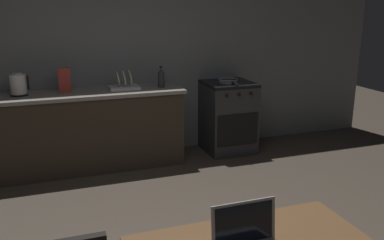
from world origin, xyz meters
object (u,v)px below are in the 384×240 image
at_px(electric_kettle, 18,85).
at_px(frying_pan, 229,81).
at_px(dish_rack, 124,85).
at_px(stove_oven, 228,117).
at_px(bottle, 161,78).
at_px(cereal_box, 64,80).

height_order(electric_kettle, frying_pan, electric_kettle).
xyz_separation_m(electric_kettle, dish_rack, (1.12, -0.00, -0.07)).
bearing_deg(electric_kettle, dish_rack, -0.00).
relative_size(stove_oven, dish_rack, 2.65).
xyz_separation_m(electric_kettle, bottle, (1.55, -0.05, -0.00)).
height_order(stove_oven, bottle, bottle).
distance_m(stove_oven, frying_pan, 0.48).
height_order(frying_pan, dish_rack, dish_rack).
relative_size(stove_oven, bottle, 3.65).
bearing_deg(bottle, stove_oven, 3.06).
xyz_separation_m(stove_oven, dish_rack, (-1.32, 0.00, 0.50)).
height_order(electric_kettle, bottle, bottle).
bearing_deg(electric_kettle, cereal_box, 2.43).
distance_m(electric_kettle, cereal_box, 0.47).
distance_m(stove_oven, bottle, 1.06).
relative_size(stove_oven, frying_pan, 2.15).
height_order(frying_pan, cereal_box, cereal_box).
distance_m(electric_kettle, bottle, 1.55).
relative_size(bottle, dish_rack, 0.73).
height_order(stove_oven, frying_pan, frying_pan).
bearing_deg(stove_oven, bottle, -176.94).
xyz_separation_m(stove_oven, frying_pan, (-0.02, -0.03, 0.48)).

